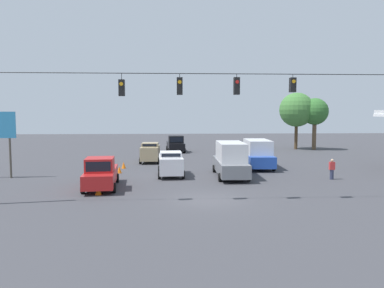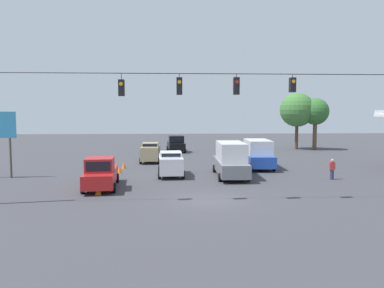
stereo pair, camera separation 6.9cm
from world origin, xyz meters
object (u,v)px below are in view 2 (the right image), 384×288
pickup_truck_red_parked_shoulder (101,174)px  tree_horizon_right (297,110)px  pedestrian (332,169)px  traffic_cone_third (114,175)px  overhead_signal_span (207,113)px  sedan_white_withflow_mid (171,163)px  box_truck_grey_crossing_near (231,160)px  traffic_cone_nearest (98,190)px  box_truck_blue_oncoming_far (257,154)px  traffic_cone_second (106,181)px  tree_horizon_left (315,112)px  sedan_tan_withflow_far (151,152)px  pickup_truck_black_withflow_deep (176,144)px  traffic_cone_fifth (124,165)px  traffic_cone_fourth (119,170)px

pickup_truck_red_parked_shoulder → tree_horizon_right: size_ratio=0.73×
pedestrian → tree_horizon_right: tree_horizon_right is taller
traffic_cone_third → pedestrian: pedestrian is taller
overhead_signal_span → sedan_white_withflow_mid: size_ratio=5.36×
box_truck_grey_crossing_near → traffic_cone_nearest: (9.19, 6.03, -1.07)m
box_truck_blue_oncoming_far → box_truck_grey_crossing_near: bearing=55.8°
pickup_truck_red_parked_shoulder → traffic_cone_nearest: 2.22m
traffic_cone_third → sedan_white_withflow_mid: bearing=-165.5°
sedan_white_withflow_mid → traffic_cone_second: 5.95m
box_truck_blue_oncoming_far → tree_horizon_left: 20.78m
tree_horizon_left → pedestrian: bearing=71.9°
box_truck_blue_oncoming_far → sedan_tan_withflow_far: bearing=-23.8°
pickup_truck_red_parked_shoulder → pedestrian: pickup_truck_red_parked_shoulder is taller
pickup_truck_black_withflow_deep → tree_horizon_left: bearing=-174.3°
sedan_white_withflow_mid → box_truck_grey_crossing_near: bearing=170.8°
sedan_tan_withflow_far → traffic_cone_third: (2.26, 9.57, -0.75)m
pickup_truck_red_parked_shoulder → traffic_cone_fifth: bearing=-92.4°
box_truck_blue_oncoming_far → traffic_cone_nearest: bearing=41.0°
tree_horizon_right → traffic_cone_fourth: bearing=42.2°
traffic_cone_nearest → tree_horizon_right: bearing=-127.9°
pickup_truck_black_withflow_deep → box_truck_grey_crossing_near: box_truck_grey_crossing_near is taller
tree_horizon_right → sedan_white_withflow_mid: bearing=50.7°
sedan_white_withflow_mid → tree_horizon_left: bearing=-133.8°
traffic_cone_nearest → traffic_cone_fourth: same height
sedan_tan_withflow_far → traffic_cone_fifth: 4.76m
sedan_white_withflow_mid → sedan_tan_withflow_far: bearing=-76.0°
traffic_cone_nearest → tree_horizon_right: 36.08m
sedan_white_withflow_mid → traffic_cone_second: sedan_white_withflow_mid is taller
pickup_truck_black_withflow_deep → tree_horizon_right: size_ratio=0.66×
pickup_truck_red_parked_shoulder → traffic_cone_nearest: pickup_truck_red_parked_shoulder is taller
pickup_truck_black_withflow_deep → traffic_cone_third: 20.48m
traffic_cone_second → pedestrian: 16.89m
box_truck_blue_oncoming_far → traffic_cone_third: box_truck_blue_oncoming_far is taller
traffic_cone_nearest → pedestrian: pedestrian is taller
pickup_truck_red_parked_shoulder → sedan_tan_withflow_far: bearing=-101.1°
tree_horizon_right → sedan_tan_withflow_far: bearing=33.4°
traffic_cone_second → pedestrian: (-16.82, -1.46, 0.48)m
traffic_cone_second → box_truck_blue_oncoming_far: bearing=-148.1°
pickup_truck_black_withflow_deep → sedan_white_withflow_mid: 18.74m
overhead_signal_span → traffic_cone_nearest: bearing=-17.6°
pickup_truck_red_parked_shoulder → traffic_cone_fourth: size_ratio=9.76×
sedan_tan_withflow_far → traffic_cone_nearest: sedan_tan_withflow_far is taller
pickup_truck_red_parked_shoulder → traffic_cone_nearest: bearing=96.0°
pickup_truck_black_withflow_deep → tree_horizon_right: tree_horizon_right is taller
box_truck_blue_oncoming_far → overhead_signal_span: bearing=65.5°
traffic_cone_fifth → traffic_cone_fourth: bearing=89.5°
tree_horizon_right → pedestrian: bearing=77.6°
pickup_truck_red_parked_shoulder → box_truck_grey_crossing_near: 10.21m
traffic_cone_second → tree_horizon_right: bearing=-131.2°
box_truck_blue_oncoming_far → pedestrian: size_ratio=4.17×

